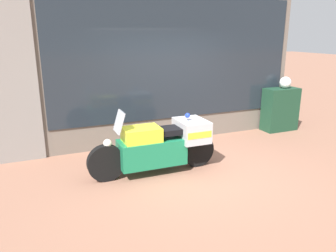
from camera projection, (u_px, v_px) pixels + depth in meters
name	position (u px, v px, depth m)	size (l,w,h in m)	color
ground_plane	(200.00, 171.00, 5.90)	(60.00, 60.00, 0.00)	#8E604C
shop_building	(142.00, 62.00, 7.02)	(6.70, 0.55, 3.59)	#6B6056
window_display	(173.00, 118.00, 7.69)	(5.42, 0.30, 1.99)	slate
paramedic_motorcycle	(161.00, 144.00, 5.74)	(2.33, 0.67, 1.18)	black
utility_cabinet	(280.00, 109.00, 8.26)	(0.87, 0.43, 1.07)	#193D28
white_helmet	(285.00, 82.00, 8.09)	(0.28, 0.28, 0.28)	white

